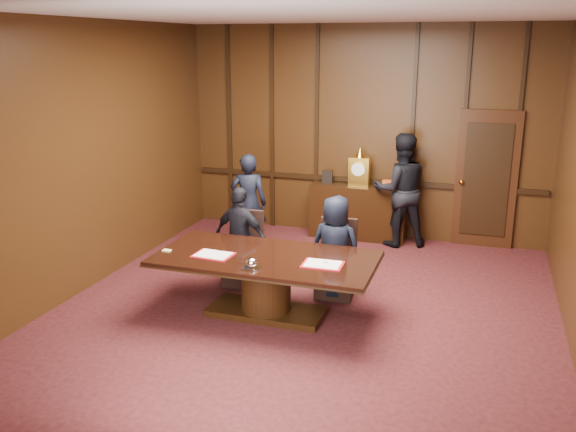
{
  "coord_description": "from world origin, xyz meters",
  "views": [
    {
      "loc": [
        1.96,
        -6.49,
        3.18
      ],
      "look_at": [
        -0.38,
        0.64,
        1.05
      ],
      "focal_mm": 38.0,
      "sensor_mm": 36.0,
      "label": 1
    }
  ],
  "objects_px": {
    "conference_table": "(266,276)",
    "witness_left": "(249,203)",
    "witness_right": "(401,190)",
    "signatory_left": "(241,237)",
    "sideboard": "(358,210)",
    "signatory_right": "(335,247)"
  },
  "relations": [
    {
      "from": "sideboard",
      "to": "conference_table",
      "type": "bearing_deg",
      "value": -97.04
    },
    {
      "from": "sideboard",
      "to": "conference_table",
      "type": "distance_m",
      "value": 3.4
    },
    {
      "from": "sideboard",
      "to": "signatory_right",
      "type": "bearing_deg",
      "value": -84.81
    },
    {
      "from": "conference_table",
      "to": "witness_left",
      "type": "height_order",
      "value": "witness_left"
    },
    {
      "from": "conference_table",
      "to": "witness_right",
      "type": "bearing_deg",
      "value": 70.64
    },
    {
      "from": "conference_table",
      "to": "witness_left",
      "type": "xyz_separation_m",
      "value": [
        -1.08,
        2.17,
        0.27
      ]
    },
    {
      "from": "conference_table",
      "to": "signatory_left",
      "type": "bearing_deg",
      "value": 129.09
    },
    {
      "from": "signatory_left",
      "to": "signatory_right",
      "type": "height_order",
      "value": "signatory_left"
    },
    {
      "from": "witness_left",
      "to": "witness_right",
      "type": "height_order",
      "value": "witness_right"
    },
    {
      "from": "witness_right",
      "to": "signatory_left",
      "type": "bearing_deg",
      "value": 33.55
    },
    {
      "from": "conference_table",
      "to": "witness_left",
      "type": "relative_size",
      "value": 1.68
    },
    {
      "from": "signatory_left",
      "to": "witness_left",
      "type": "distance_m",
      "value": 1.43
    },
    {
      "from": "signatory_left",
      "to": "witness_right",
      "type": "relative_size",
      "value": 0.74
    },
    {
      "from": "sideboard",
      "to": "signatory_right",
      "type": "relative_size",
      "value": 1.19
    },
    {
      "from": "witness_left",
      "to": "witness_right",
      "type": "bearing_deg",
      "value": -164.52
    },
    {
      "from": "sideboard",
      "to": "signatory_left",
      "type": "bearing_deg",
      "value": -112.53
    },
    {
      "from": "sideboard",
      "to": "witness_left",
      "type": "relative_size",
      "value": 1.03
    },
    {
      "from": "sideboard",
      "to": "witness_right",
      "type": "distance_m",
      "value": 0.85
    },
    {
      "from": "conference_table",
      "to": "witness_right",
      "type": "relative_size",
      "value": 1.43
    },
    {
      "from": "sideboard",
      "to": "witness_right",
      "type": "bearing_deg",
      "value": -12.66
    },
    {
      "from": "signatory_right",
      "to": "witness_left",
      "type": "distance_m",
      "value": 2.21
    },
    {
      "from": "conference_table",
      "to": "witness_left",
      "type": "bearing_deg",
      "value": 116.47
    }
  ]
}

